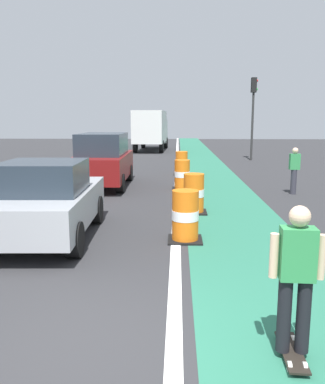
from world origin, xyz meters
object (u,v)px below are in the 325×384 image
Objects in this scene: delivery_truck_down_block at (151,128)px; pedestrian_crossing at (294,169)px; parked_suv_second at (103,160)px; traffic_barrel_back at (182,175)px; traffic_barrel_front at (185,216)px; skateboarder_on_lane at (296,278)px; traffic_barrel_mid at (194,194)px; parked_sedan_nearest at (47,201)px; traffic_light_corner at (253,104)px; traffic_barrel_far at (182,163)px.

delivery_truck_down_block is 4.77× the size of pedestrian_crossing.
pedestrian_crossing is (6.86, -1.40, -0.17)m from parked_suv_second.
parked_suv_second reaches higher than traffic_barrel_back.
delivery_truck_down_block is at bearing 95.33° from traffic_barrel_front.
skateboarder_on_lane is 1.55× the size of traffic_barrel_mid.
pedestrian_crossing is (6.81, 5.56, 0.03)m from parked_sedan_nearest.
traffic_barrel_mid is 4.66m from pedestrian_crossing.
pedestrian_crossing reaches higher than traffic_barrel_mid.
pedestrian_crossing is (3.84, 5.62, 0.33)m from traffic_barrel_front.
traffic_barrel_mid is (0.28, 2.64, 0.00)m from traffic_barrel_front.
skateboarder_on_lane is 0.40× the size of parked_sedan_nearest.
parked_suv_second is at bearing 169.52° from traffic_barrel_back.
pedestrian_crossing is (-0.67, -11.90, -2.64)m from traffic_light_corner.
skateboarder_on_lane is at bearing -70.00° from parked_suv_second.
parked_suv_second is 4.25× the size of traffic_barrel_front.
parked_suv_second is 7.66m from traffic_barrel_front.
traffic_barrel_mid is at bearing -140.06° from pedestrian_crossing.
traffic_light_corner is at bearing 67.81° from traffic_barrel_back.
parked_sedan_nearest is 3.83× the size of traffic_barrel_mid.
traffic_barrel_front is at bearing -96.07° from traffic_barrel_mid.
traffic_barrel_back is (2.96, 6.41, -0.30)m from parked_sedan_nearest.
parked_sedan_nearest is 7.07m from traffic_barrel_back.
traffic_barrel_back is 1.00× the size of traffic_barrel_far.
parked_sedan_nearest is 3.83× the size of traffic_barrel_far.
traffic_barrel_mid is at bearing -85.80° from traffic_barrel_back.
traffic_light_corner reaches higher than delivery_truck_down_block.
skateboarder_on_lane is 0.22× the size of delivery_truck_down_block.
traffic_barrel_front is (2.96, -0.05, -0.30)m from parked_sedan_nearest.
parked_sedan_nearest reaches higher than traffic_barrel_mid.
delivery_truck_down_block is (-2.37, 18.95, 1.31)m from traffic_barrel_back.
traffic_barrel_back is at bearing -10.48° from parked_suv_second.
traffic_barrel_mid is (3.24, 2.58, -0.30)m from parked_sedan_nearest.
traffic_barrel_front is 1.00× the size of traffic_barrel_far.
parked_sedan_nearest reaches higher than traffic_barrel_back.
traffic_barrel_back is at bearing -82.87° from delivery_truck_down_block.
traffic_barrel_front is 0.14× the size of delivery_truck_down_block.
delivery_truck_down_block reaches higher than traffic_barrel_front.
traffic_barrel_back is 0.21× the size of traffic_light_corner.
skateboarder_on_lane is 1.55× the size of traffic_barrel_front.
traffic_barrel_back is (-0.00, 6.46, 0.00)m from traffic_barrel_front.
parked_suv_second is at bearing 90.49° from parked_sedan_nearest.
pedestrian_crossing reaches higher than traffic_barrel_back.
traffic_light_corner is at bearing 74.13° from traffic_barrel_mid.
traffic_barrel_far is at bearing 74.07° from parked_sedan_nearest.
traffic_barrel_back is 0.68× the size of pedestrian_crossing.
traffic_barrel_front and traffic_barrel_far have the same top height.
traffic_barrel_mid is at bearing -53.01° from parked_suv_second.
skateboarder_on_lane is 1.55× the size of traffic_barrel_back.
traffic_barrel_far is at bearing 89.79° from traffic_barrel_back.
delivery_truck_down_block is at bearing 96.64° from skateboarder_on_lane.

